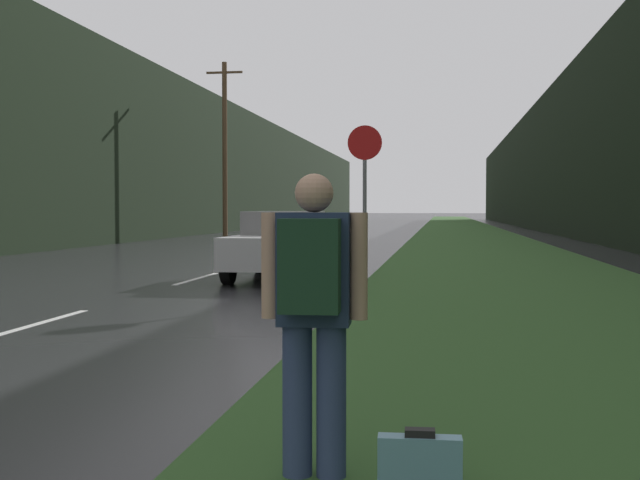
# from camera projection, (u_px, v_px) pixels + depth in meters

# --- Properties ---
(grass_verge) EXTENTS (6.00, 240.00, 0.02)m
(grass_verge) POSITION_uv_depth(u_px,v_px,m) (471.00, 239.00, 40.40)
(grass_verge) COLOR #2D5123
(grass_verge) RESTS_ON ground_plane
(lane_stripe_b) EXTENTS (0.12, 3.00, 0.01)m
(lane_stripe_b) POSITION_uv_depth(u_px,v_px,m) (33.00, 325.00, 10.34)
(lane_stripe_b) COLOR silver
(lane_stripe_b) RESTS_ON ground_plane
(lane_stripe_c) EXTENTS (0.12, 3.00, 0.01)m
(lane_stripe_c) POSITION_uv_depth(u_px,v_px,m) (197.00, 279.00, 17.25)
(lane_stripe_c) COLOR silver
(lane_stripe_c) RESTS_ON ground_plane
(lane_stripe_d) EXTENTS (0.12, 3.00, 0.01)m
(lane_stripe_d) POSITION_uv_depth(u_px,v_px,m) (267.00, 259.00, 24.17)
(lane_stripe_d) COLOR silver
(lane_stripe_d) RESTS_ON ground_plane
(treeline_far_side) EXTENTS (2.00, 140.00, 8.63)m
(treeline_far_side) POSITION_uv_depth(u_px,v_px,m) (213.00, 166.00, 52.56)
(treeline_far_side) COLOR black
(treeline_far_side) RESTS_ON ground_plane
(treeline_near_side) EXTENTS (2.00, 140.00, 8.97)m
(treeline_near_side) POSITION_uv_depth(u_px,v_px,m) (565.00, 161.00, 49.20)
(treeline_near_side) COLOR black
(treeline_near_side) RESTS_ON ground_plane
(utility_pole_far) EXTENTS (1.80, 0.24, 8.66)m
(utility_pole_far) POSITION_uv_depth(u_px,v_px,m) (225.00, 148.00, 39.20)
(utility_pole_far) COLOR #4C3823
(utility_pole_far) RESTS_ON ground_plane
(stop_sign) EXTENTS (0.61, 0.07, 2.97)m
(stop_sign) POSITION_uv_depth(u_px,v_px,m) (365.00, 194.00, 14.13)
(stop_sign) COLOR slate
(stop_sign) RESTS_ON ground_plane
(hitchhiker_with_backpack) EXTENTS (0.59, 0.42, 1.69)m
(hitchhiker_with_backpack) POSITION_uv_depth(u_px,v_px,m) (313.00, 305.00, 4.37)
(hitchhiker_with_backpack) COLOR navy
(hitchhiker_with_backpack) RESTS_ON ground_plane
(suitcase) EXTENTS (0.45, 0.13, 0.33)m
(suitcase) POSITION_uv_depth(u_px,v_px,m) (420.00, 463.00, 4.25)
(suitcase) COLOR #6093A8
(suitcase) RESTS_ON ground_plane
(car_passing_near) EXTENTS (1.84, 4.60, 1.45)m
(car_passing_near) POSITION_uv_depth(u_px,v_px,m) (283.00, 244.00, 17.26)
(car_passing_near) COLOR #BCBCBC
(car_passing_near) RESTS_ON ground_plane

